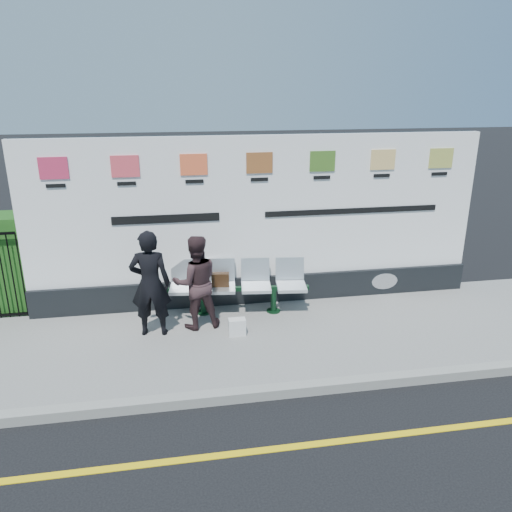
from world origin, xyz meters
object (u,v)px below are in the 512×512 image
(bench, at_px, (238,299))
(woman_right, at_px, (196,282))
(woman_left, at_px, (150,284))
(billboard, at_px, (258,233))

(bench, height_order, woman_right, woman_right)
(woman_left, bearing_deg, bench, -153.71)
(woman_right, bearing_deg, billboard, -150.80)
(bench, xyz_separation_m, woman_right, (-0.74, -0.41, 0.53))
(billboard, bearing_deg, woman_left, -151.99)
(woman_left, relative_size, woman_right, 1.10)
(billboard, relative_size, woman_right, 5.11)
(billboard, xyz_separation_m, bench, (-0.44, -0.47, -1.05))
(bench, bearing_deg, billboard, 53.70)
(billboard, relative_size, woman_left, 4.64)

